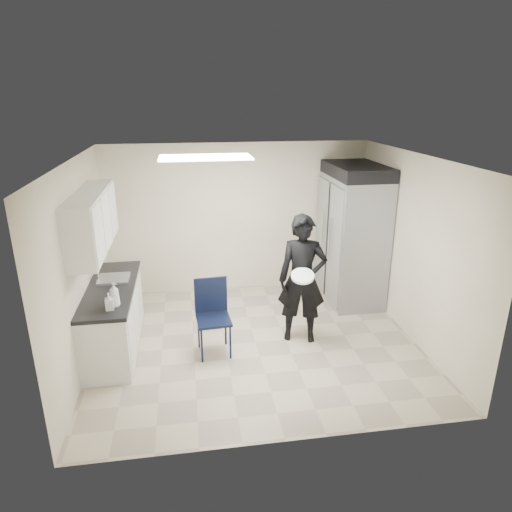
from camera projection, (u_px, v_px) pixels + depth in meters
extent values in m
plane|color=tan|center=(256.00, 342.00, 6.52)|extent=(4.50, 4.50, 0.00)
plane|color=silver|center=(256.00, 158.00, 5.65)|extent=(4.50, 4.50, 0.00)
plane|color=beige|center=(238.00, 219.00, 7.94)|extent=(4.50, 0.00, 4.50)
plane|color=beige|center=(80.00, 266.00, 5.75)|extent=(0.00, 4.00, 4.00)
plane|color=beige|center=(413.00, 248.00, 6.41)|extent=(0.00, 4.00, 4.00)
cube|color=white|center=(205.00, 157.00, 5.94)|extent=(1.20, 0.60, 0.02)
cube|color=silver|center=(114.00, 319.00, 6.28)|extent=(0.60, 1.90, 0.86)
cube|color=black|center=(110.00, 288.00, 6.12)|extent=(0.64, 1.95, 0.05)
cube|color=gray|center=(114.00, 282.00, 6.36)|extent=(0.42, 0.40, 0.14)
cylinder|color=silver|center=(98.00, 273.00, 6.28)|extent=(0.02, 0.02, 0.24)
cube|color=silver|center=(92.00, 221.00, 5.79)|extent=(0.35, 1.80, 0.75)
cube|color=black|center=(103.00, 215.00, 6.92)|extent=(0.22, 0.30, 0.35)
cube|color=yellow|center=(83.00, 269.00, 5.87)|extent=(0.00, 0.12, 0.07)
cube|color=yellow|center=(86.00, 267.00, 6.07)|extent=(0.00, 0.12, 0.07)
cube|color=gray|center=(352.00, 240.00, 7.62)|extent=(0.80, 1.35, 2.10)
cube|color=black|center=(357.00, 171.00, 7.23)|extent=(0.80, 1.35, 0.20)
cube|color=black|center=(214.00, 320.00, 6.09)|extent=(0.48, 0.48, 1.00)
imported|color=black|center=(302.00, 279.00, 6.33)|extent=(0.76, 0.60, 1.84)
cylinder|color=white|center=(303.00, 276.00, 6.05)|extent=(0.38, 0.38, 0.04)
imported|color=white|center=(114.00, 294.00, 5.51)|extent=(0.17, 0.17, 0.31)
imported|color=#A19FAB|center=(109.00, 301.00, 5.43)|extent=(0.11, 0.11, 0.21)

